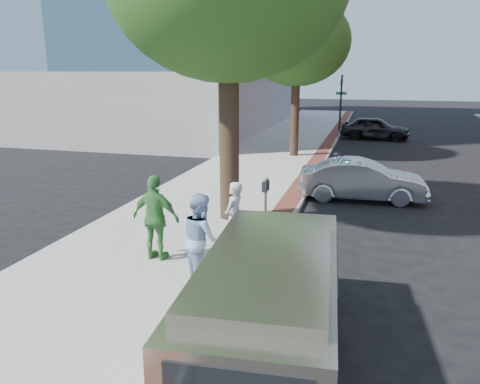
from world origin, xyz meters
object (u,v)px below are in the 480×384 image
(person_gray, at_px, (234,218))
(parking_meter, at_px, (265,195))
(sedan_silver, at_px, (362,180))
(bg_car, at_px, (375,128))
(person_officer, at_px, (201,238))
(person_green, at_px, (156,218))
(van, at_px, (270,297))

(person_gray, bearing_deg, parking_meter, 169.22)
(parking_meter, bearing_deg, sedan_silver, 65.13)
(person_gray, relative_size, bg_car, 0.40)
(person_officer, distance_m, person_green, 1.52)
(sedan_silver, height_order, bg_car, bg_car)
(person_officer, distance_m, van, 2.50)
(person_officer, xyz_separation_m, van, (1.72, -1.81, -0.08))
(bg_car, bearing_deg, van, -179.08)
(parking_meter, distance_m, person_officer, 2.83)
(sedan_silver, xyz_separation_m, van, (-1.04, -9.19, 0.29))
(parking_meter, height_order, person_green, person_green)
(parking_meter, distance_m, sedan_silver, 5.13)
(parking_meter, xyz_separation_m, sedan_silver, (2.14, 4.63, -0.55))
(parking_meter, height_order, sedan_silver, parking_meter)
(person_officer, relative_size, van, 0.36)
(person_green, bearing_deg, van, 143.89)
(sedan_silver, distance_m, van, 9.25)
(sedan_silver, height_order, van, van)
(person_gray, relative_size, sedan_silver, 0.40)
(person_officer, bearing_deg, person_green, 18.60)
(person_gray, xyz_separation_m, person_officer, (-0.18, -1.58, 0.07))
(person_green, xyz_separation_m, sedan_silver, (4.06, 6.60, -0.41))
(person_officer, xyz_separation_m, bg_car, (3.12, 21.68, -0.34))
(bg_car, bearing_deg, parking_meter, 176.78)
(person_officer, bearing_deg, sedan_silver, -60.69)
(person_gray, distance_m, van, 3.72)
(person_officer, relative_size, person_green, 0.95)
(van, bearing_deg, sedan_silver, 78.81)
(parking_meter, distance_m, bg_car, 19.10)
(parking_meter, relative_size, person_officer, 0.85)
(van, bearing_deg, person_green, 134.59)
(sedan_silver, xyz_separation_m, bg_car, (0.36, 14.30, 0.03))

